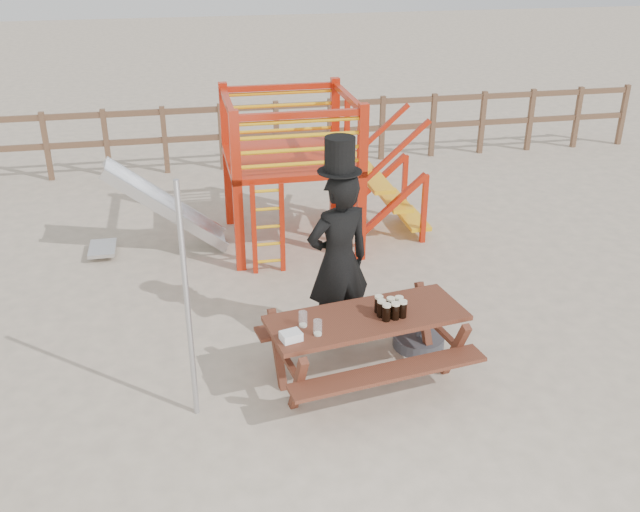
{
  "coord_description": "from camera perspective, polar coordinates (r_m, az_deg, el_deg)",
  "views": [
    {
      "loc": [
        -1.26,
        -5.59,
        4.13
      ],
      "look_at": [
        0.04,
        0.8,
        1.05
      ],
      "focal_mm": 40.0,
      "sensor_mm": 36.0,
      "label": 1
    }
  ],
  "objects": [
    {
      "name": "picnic_table",
      "position": [
        6.93,
        3.72,
        -6.74
      ],
      "size": [
        2.07,
        1.58,
        0.73
      ],
      "rotation": [
        0.0,
        0.0,
        0.16
      ],
      "color": "brown",
      "rests_on": "ground"
    },
    {
      "name": "stout_pints",
      "position": [
        6.77,
        5.66,
        -4.14
      ],
      "size": [
        0.28,
        0.25,
        0.17
      ],
      "color": "black",
      "rests_on": "picnic_table"
    },
    {
      "name": "ground",
      "position": [
        7.07,
        0.98,
        -10.51
      ],
      "size": [
        60.0,
        60.0,
        0.0
      ],
      "primitive_type": "plane",
      "color": "#C5B199",
      "rests_on": "ground"
    },
    {
      "name": "man_with_hat",
      "position": [
        7.26,
        1.49,
        -0.1
      ],
      "size": [
        0.8,
        0.64,
        2.28
      ],
      "rotation": [
        0.0,
        0.0,
        3.41
      ],
      "color": "black",
      "rests_on": "ground"
    },
    {
      "name": "paper_bag",
      "position": [
        6.4,
        -2.33,
        -6.42
      ],
      "size": [
        0.21,
        0.18,
        0.08
      ],
      "primitive_type": "cube",
      "rotation": [
        0.0,
        0.0,
        0.26
      ],
      "color": "white",
      "rests_on": "picnic_table"
    },
    {
      "name": "back_fence",
      "position": [
        13.1,
        -5.71,
        10.15
      ],
      "size": [
        15.09,
        0.09,
        1.2
      ],
      "color": "brown",
      "rests_on": "ground"
    },
    {
      "name": "empty_glasses",
      "position": [
        6.52,
        -0.78,
        -5.45
      ],
      "size": [
        0.18,
        0.26,
        0.15
      ],
      "color": "silver",
      "rests_on": "picnic_table"
    },
    {
      "name": "metal_pole",
      "position": [
        6.24,
        -10.56,
        -3.9
      ],
      "size": [
        0.05,
        0.05,
        2.27
      ],
      "primitive_type": "cylinder",
      "color": "#B2B2B7",
      "rests_on": "ground"
    },
    {
      "name": "playground_fort",
      "position": [
        9.77,
        -2.82,
        7.01
      ],
      "size": [
        4.71,
        1.84,
        2.1
      ],
      "color": "red",
      "rests_on": "ground"
    },
    {
      "name": "parasol_base",
      "position": [
        7.74,
        7.88,
        -6.7
      ],
      "size": [
        0.55,
        0.55,
        0.23
      ],
      "color": "#3A3A3F",
      "rests_on": "ground"
    }
  ]
}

